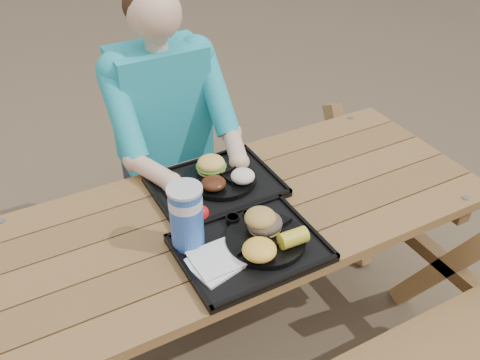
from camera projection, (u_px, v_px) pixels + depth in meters
name	position (u px, v px, depth m)	size (l,w,h in m)	color
ground	(240.00, 343.00, 2.33)	(60.00, 60.00, 0.00)	#999999
picnic_table	(240.00, 283.00, 2.11)	(1.80, 1.49, 0.75)	#999999
tray_near	(250.00, 249.00, 1.71)	(0.45, 0.35, 0.02)	black
tray_far	(216.00, 187.00, 1.98)	(0.45, 0.35, 0.02)	black
plate_near	(266.00, 240.00, 1.71)	(0.26, 0.26, 0.02)	black
plate_far	(221.00, 179.00, 1.99)	(0.26, 0.26, 0.02)	black
napkin_stack	(214.00, 263.00, 1.63)	(0.15, 0.15, 0.02)	white
soda_cup	(187.00, 218.00, 1.65)	(0.10, 0.10, 0.21)	#1749AD
condiment_bbq	(233.00, 220.00, 1.79)	(0.05, 0.05, 0.03)	black
condiment_mustard	(249.00, 216.00, 1.81)	(0.04, 0.04, 0.03)	yellow
sandwich	(265.00, 215.00, 1.71)	(0.11, 0.11, 0.11)	gold
mac_cheese	(259.00, 250.00, 1.62)	(0.11, 0.11, 0.05)	yellow
corn_cob	(293.00, 238.00, 1.67)	(0.09, 0.09, 0.05)	yellow
cutlery_far	(173.00, 194.00, 1.92)	(0.03, 0.15, 0.01)	black
burger	(211.00, 160.00, 1.98)	(0.11, 0.11, 0.09)	#F5C256
baked_beans	(214.00, 183.00, 1.91)	(0.09, 0.09, 0.04)	#4A210E
potato_salad	(243.00, 176.00, 1.94)	(0.09, 0.09, 0.05)	white
diner	(167.00, 153.00, 2.38)	(0.48, 0.84, 1.28)	#19B099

